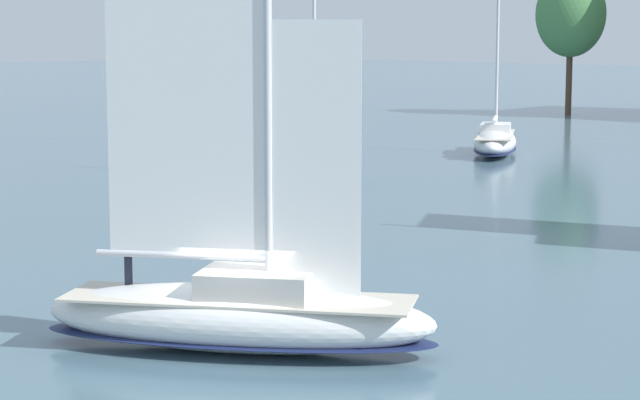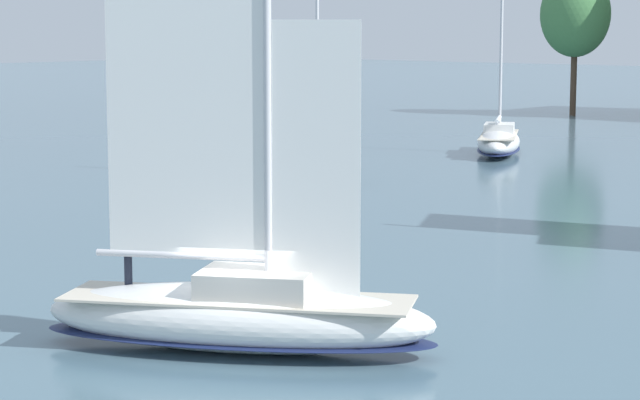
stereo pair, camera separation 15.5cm
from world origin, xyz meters
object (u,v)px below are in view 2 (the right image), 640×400
sailboat_moored_outer_mooring (499,141)px  sailboat_moored_far_slip (313,163)px  channel_buoy (287,234)px  sailboat_main (238,308)px  tree_shore_left (575,15)px

sailboat_moored_outer_mooring → sailboat_moored_far_slip: bearing=-91.8°
sailboat_moored_far_slip → channel_buoy: (13.93, -16.90, 0.01)m
sailboat_main → tree_shore_left: bearing=114.6°
channel_buoy → sailboat_moored_far_slip: bearing=129.5°
tree_shore_left → sailboat_moored_far_slip: (13.00, -48.52, -7.92)m
sailboat_main → channel_buoy: (-7.48, 9.74, -0.27)m
sailboat_moored_far_slip → sailboat_moored_outer_mooring: sailboat_moored_outer_mooring is taller
sailboat_main → sailboat_moored_outer_mooring: size_ratio=1.07×
tree_shore_left → channel_buoy: bearing=-67.6°
sailboat_main → channel_buoy: 12.28m
sailboat_moored_far_slip → sailboat_moored_outer_mooring: size_ratio=0.92×
sailboat_main → sailboat_moored_outer_mooring: 47.83m
sailboat_moored_far_slip → channel_buoy: sailboat_moored_far_slip is taller
sailboat_moored_outer_mooring → channel_buoy: sailboat_moored_outer_mooring is taller
sailboat_main → sailboat_moored_outer_mooring: bearing=115.9°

